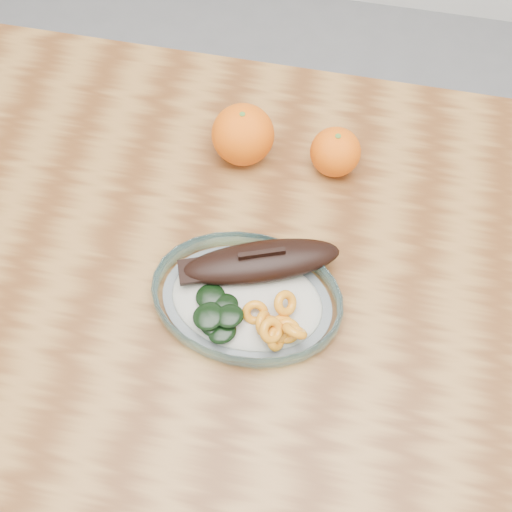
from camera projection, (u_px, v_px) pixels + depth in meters
The scene contains 5 objects.
ground at pixel (257, 427), 1.50m from camera, with size 3.00×3.00×0.00m, color slate.
dining_table at pixel (257, 317), 0.93m from camera, with size 1.20×0.80×0.75m.
plated_meal at pixel (248, 296), 0.82m from camera, with size 0.46×0.46×0.08m.
orange_left at pixel (243, 135), 0.91m from camera, with size 0.09×0.09×0.09m, color #FF5005.
orange_right at pixel (335, 152), 0.91m from camera, with size 0.07×0.07×0.07m, color #FF5005.
Camera 1 is at (0.07, -0.36, 1.51)m, focal length 45.00 mm.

